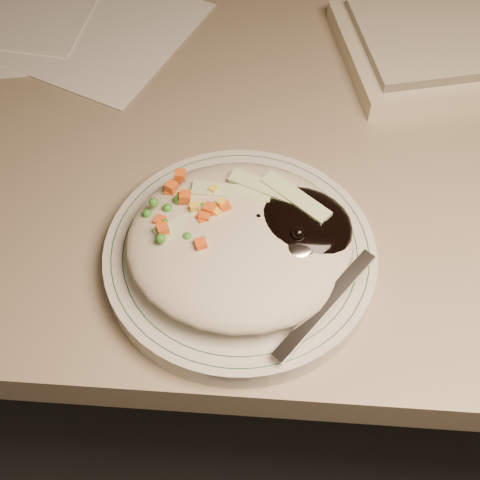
{
  "coord_description": "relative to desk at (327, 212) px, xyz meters",
  "views": [
    {
      "loc": [
        -0.08,
        0.82,
        1.24
      ],
      "look_at": [
        -0.1,
        1.16,
        0.78
      ],
      "focal_mm": 50.0,
      "sensor_mm": 36.0,
      "label": 1
    }
  ],
  "objects": [
    {
      "name": "papers",
      "position": [
        -0.39,
        0.13,
        0.2
      ],
      "size": [
        0.46,
        0.32,
        0.0
      ],
      "color": "white",
      "rests_on": "desk"
    },
    {
      "name": "plate",
      "position": [
        -0.1,
        -0.22,
        0.21
      ],
      "size": [
        0.24,
        0.24,
        0.02
      ],
      "primitive_type": "cylinder",
      "color": "beige",
      "rests_on": "desk"
    },
    {
      "name": "desk",
      "position": [
        0.0,
        0.0,
        0.0
      ],
      "size": [
        1.4,
        0.7,
        0.74
      ],
      "color": "gray",
      "rests_on": "ground"
    },
    {
      "name": "meal",
      "position": [
        -0.1,
        -0.23,
        0.24
      ],
      "size": [
        0.21,
        0.19,
        0.05
      ],
      "color": "#BEB59A",
      "rests_on": "plate"
    },
    {
      "name": "plate_rim",
      "position": [
        -0.1,
        -0.22,
        0.22
      ],
      "size": [
        0.23,
        0.23,
        0.0
      ],
      "color": "#144723",
      "rests_on": "plate"
    }
  ]
}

